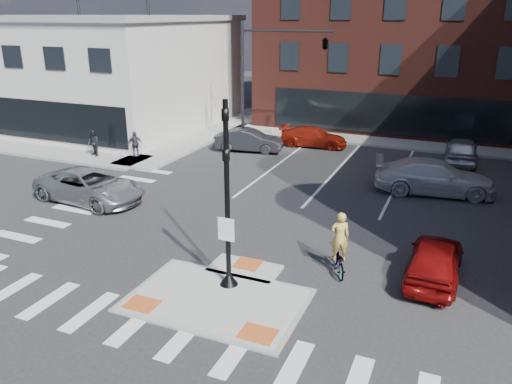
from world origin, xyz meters
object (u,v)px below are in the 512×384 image
at_px(white_pickup, 434,177).
at_px(pedestrian_a, 93,143).
at_px(silver_suv, 90,186).
at_px(cyclist, 339,252).
at_px(bg_car_dark, 249,140).
at_px(pedestrian_b, 135,144).
at_px(bg_car_silver, 462,150).
at_px(red_sedan, 435,260).
at_px(bg_car_red, 313,137).

distance_m(white_pickup, pedestrian_a, 19.75).
bearing_deg(silver_suv, cyclist, -94.82).
distance_m(bg_car_dark, pedestrian_b, 7.14).
relative_size(bg_car_silver, pedestrian_a, 2.74).
distance_m(silver_suv, white_pickup, 16.64).
xyz_separation_m(silver_suv, cyclist, (12.50, -2.20, -0.01)).
relative_size(silver_suv, pedestrian_b, 3.55).
distance_m(red_sedan, bg_car_silver, 15.26).
bearing_deg(bg_car_red, pedestrian_a, 121.32).
relative_size(red_sedan, bg_car_red, 0.94).
distance_m(white_pickup, bg_car_silver, 6.38).
height_order(cyclist, pedestrian_b, cyclist).
bearing_deg(bg_car_silver, pedestrian_b, 18.77).
distance_m(red_sedan, bg_car_dark, 17.74).
bearing_deg(red_sedan, cyclist, 15.93).
height_order(red_sedan, bg_car_red, red_sedan).
bearing_deg(silver_suv, red_sedan, -90.05).
relative_size(white_pickup, pedestrian_a, 3.46).
xyz_separation_m(white_pickup, bg_car_red, (-8.17, 6.59, -0.18)).
bearing_deg(pedestrian_b, cyclist, -62.81).
xyz_separation_m(red_sedan, bg_car_silver, (0.34, 15.26, 0.06)).
bearing_deg(silver_suv, pedestrian_b, 24.82).
bearing_deg(white_pickup, bg_car_red, 41.46).
distance_m(silver_suv, red_sedan, 15.61).
bearing_deg(bg_car_red, white_pickup, -132.78).
bearing_deg(pedestrian_b, white_pickup, -29.47).
bearing_deg(white_pickup, pedestrian_a, 84.82).
xyz_separation_m(bg_car_dark, pedestrian_a, (-8.04, -5.30, 0.26)).
height_order(bg_car_silver, pedestrian_b, pedestrian_b).
bearing_deg(pedestrian_a, silver_suv, -23.70).
distance_m(bg_car_silver, bg_car_red, 9.23).
relative_size(silver_suv, bg_car_dark, 1.26).
bearing_deg(pedestrian_a, bg_car_dark, 60.76).
bearing_deg(silver_suv, pedestrian_a, 44.09).
bearing_deg(pedestrian_b, silver_suv, -101.64).
relative_size(white_pickup, bg_car_silver, 1.27).
height_order(bg_car_dark, pedestrian_b, pedestrian_b).
xyz_separation_m(bg_car_dark, bg_car_silver, (12.70, 2.53, 0.05)).
xyz_separation_m(silver_suv, pedestrian_b, (-2.50, 7.00, 0.16)).
relative_size(silver_suv, white_pickup, 0.96).
xyz_separation_m(cyclist, pedestrian_b, (-15.00, 9.20, 0.17)).
distance_m(red_sedan, bg_car_red, 17.91).
xyz_separation_m(white_pickup, bg_car_dark, (-11.64, 3.76, -0.11)).
bearing_deg(bg_car_silver, cyclist, 76.44).
bearing_deg(pedestrian_b, pedestrian_a, 171.49).
bearing_deg(bg_car_red, silver_suv, 150.88).
xyz_separation_m(silver_suv, bg_car_dark, (3.19, 11.31, -0.04)).
height_order(white_pickup, pedestrian_b, pedestrian_b).
bearing_deg(bg_car_silver, pedestrian_a, 19.04).
height_order(bg_car_red, cyclist, cyclist).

